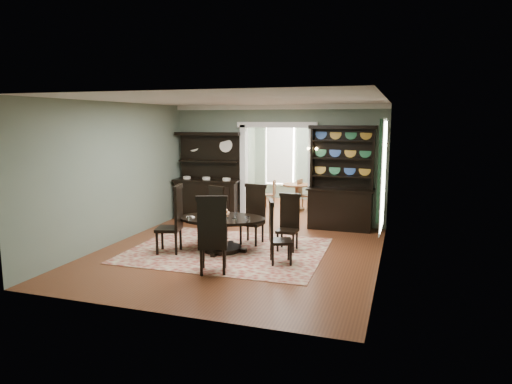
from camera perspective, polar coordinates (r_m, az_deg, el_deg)
room at (r=8.89m, az=-2.44°, el=2.22°), size 5.51×6.01×3.01m
parlor at (r=14.14m, az=5.41°, el=4.48°), size 3.51×3.50×3.01m
doorway_trim at (r=11.69m, az=2.66°, el=4.06°), size 2.08×0.25×2.57m
right_window at (r=9.22m, az=15.47°, el=2.29°), size 0.15×1.47×2.12m
wall_sconce at (r=11.30m, az=7.13°, el=5.21°), size 0.27×0.21×0.21m
rug at (r=9.35m, az=-3.58°, el=-7.27°), size 3.90×3.10×0.01m
dining_table at (r=9.22m, az=-4.25°, el=-4.47°), size 1.90×1.84×0.69m
centerpiece at (r=9.07m, az=-4.24°, el=-2.91°), size 1.35×0.87×0.22m
chair_far_left at (r=10.04m, az=-5.27°, el=-2.51°), size 0.57×0.55×1.19m
chair_far_mid at (r=9.76m, az=-0.27°, el=-2.56°), size 0.52×0.49×1.27m
chair_far_right at (r=9.30m, az=4.12°, el=-3.56°), size 0.44×0.41×1.15m
chair_end_left at (r=9.16m, az=-10.21°, el=-3.16°), size 0.59×0.60×1.37m
chair_end_right at (r=8.37m, az=2.46°, el=-4.85°), size 0.55×0.56×1.19m
chair_near at (r=7.80m, az=-5.46°, el=-5.14°), size 0.65×0.63×1.38m
sideboard at (r=12.15m, az=-6.03°, el=0.35°), size 1.79×0.74×2.31m
welsh_dresser at (r=11.18m, az=10.56°, el=0.00°), size 1.60×0.59×2.50m
parlor_table at (r=13.38m, az=5.13°, el=-0.15°), size 0.83×0.83×0.77m
parlor_chair_left at (r=13.63m, az=1.89°, el=-0.15°), size 0.36×0.36×0.85m
parlor_chair_right at (r=13.40m, az=5.91°, el=-0.21°), size 0.41×0.40×0.91m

